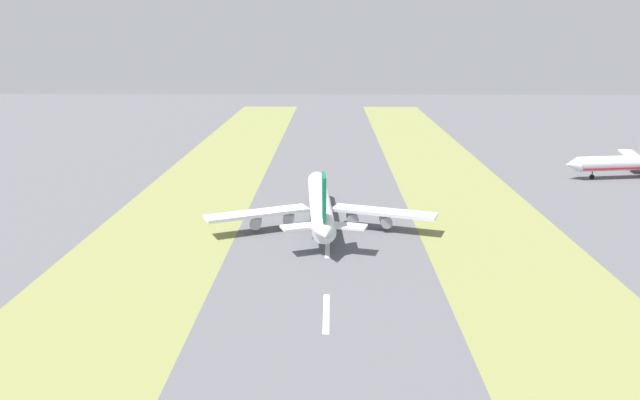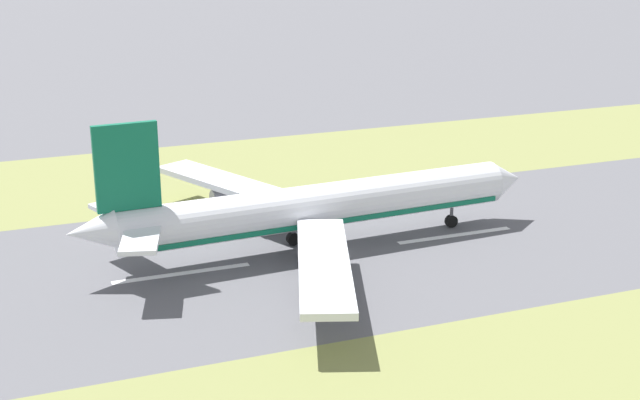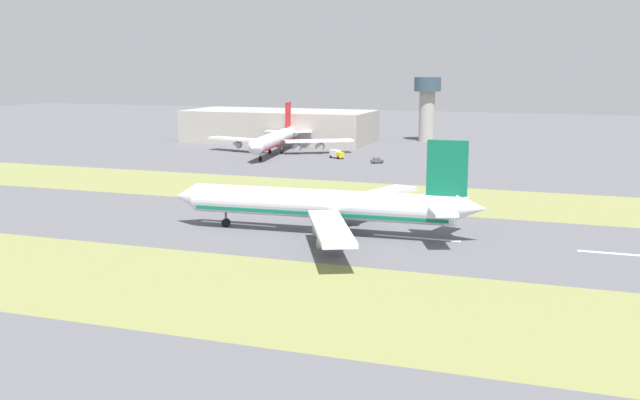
% 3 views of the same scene
% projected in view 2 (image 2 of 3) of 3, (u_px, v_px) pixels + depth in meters
% --- Properties ---
extents(ground_plane, '(800.00, 800.00, 0.00)m').
position_uv_depth(ground_plane, '(334.00, 252.00, 122.32)').
color(ground_plane, '#56565B').
extents(grass_median_west, '(40.00, 600.00, 0.01)m').
position_uv_depth(grass_median_west, '(243.00, 168.00, 162.33)').
color(grass_median_west, olive).
rests_on(grass_median_west, ground).
extents(centreline_dash_mid, '(1.20, 18.00, 0.01)m').
position_uv_depth(centreline_dash_mid, '(182.00, 273.00, 115.18)').
color(centreline_dash_mid, silver).
rests_on(centreline_dash_mid, ground).
extents(centreline_dash_far, '(1.20, 18.00, 0.01)m').
position_uv_depth(centreline_dash_far, '(455.00, 235.00, 128.65)').
color(centreline_dash_far, silver).
rests_on(centreline_dash_far, ground).
extents(airplane_main_jet, '(64.04, 67.20, 20.20)m').
position_uv_depth(airplane_main_jet, '(307.00, 209.00, 121.35)').
color(airplane_main_jet, silver).
rests_on(airplane_main_jet, ground).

